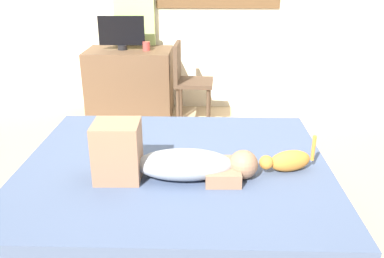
% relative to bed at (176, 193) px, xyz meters
% --- Properties ---
extents(ground_plane, '(16.00, 16.00, 0.00)m').
position_rel_bed_xyz_m(ground_plane, '(0.14, 0.01, -0.21)').
color(ground_plane, tan).
extents(bed, '(1.96, 1.73, 0.43)m').
position_rel_bed_xyz_m(bed, '(0.00, 0.00, 0.00)').
color(bed, '#38383D').
rests_on(bed, ground).
extents(person_lying, '(0.94, 0.29, 0.34)m').
position_rel_bed_xyz_m(person_lying, '(-0.03, -0.19, 0.33)').
color(person_lying, '#8C939E').
rests_on(person_lying, bed).
extents(cat, '(0.35, 0.18, 0.21)m').
position_rel_bed_xyz_m(cat, '(0.68, -0.09, 0.28)').
color(cat, '#C67A2D').
rests_on(cat, bed).
extents(desk, '(0.90, 0.56, 0.74)m').
position_rel_bed_xyz_m(desk, '(-0.63, 2.03, 0.16)').
color(desk, brown).
rests_on(desk, ground).
extents(tv_monitor, '(0.48, 0.10, 0.35)m').
position_rel_bed_xyz_m(tv_monitor, '(-0.69, 2.03, 0.71)').
color(tv_monitor, black).
rests_on(tv_monitor, desk).
extents(cup, '(0.08, 0.08, 0.09)m').
position_rel_bed_xyz_m(cup, '(-0.43, 2.00, 0.57)').
color(cup, '#B23D38').
rests_on(cup, desk).
extents(chair_by_desk, '(0.40, 0.40, 0.86)m').
position_rel_bed_xyz_m(chair_by_desk, '(0.00, 1.77, 0.30)').
color(chair_by_desk, '#4C3828').
rests_on(chair_by_desk, ground).
extents(curtain_left, '(0.44, 0.06, 2.40)m').
position_rel_bed_xyz_m(curtain_left, '(-0.59, 2.31, 0.99)').
color(curtain_left, '#ADCC75').
rests_on(curtain_left, ground).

